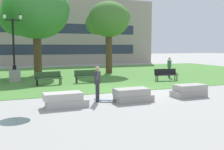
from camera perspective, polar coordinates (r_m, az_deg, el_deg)
The scene contains 16 objects.
ground_plane at distance 15.45m, azimuth 4.10°, elevation -3.64°, with size 140.00×140.00×0.00m, color #A3A09B.
grass_lawn at distance 24.74m, azimuth -6.07°, elevation 0.10°, with size 40.00×20.00×0.02m, color #4C8438.
concrete_block_center at distance 11.73m, azimuth -10.19°, elevation -5.37°, with size 1.90×0.90×0.64m.
concrete_block_left at distance 12.69m, azimuth 4.51°, elevation -4.40°, with size 1.85×0.90×0.64m.
concrete_block_right at distance 14.46m, azimuth 16.47°, elevation -3.33°, with size 1.81×0.90×0.64m.
person_skateboarder at distance 12.54m, azimuth -3.19°, elevation -1.44°, with size 0.60×1.39×1.71m.
skateboard at distance 12.58m, azimuth -1.65°, elevation -5.51°, with size 1.00×0.64×0.14m.
puddle at distance 10.05m, azimuth -20.54°, elevation -9.42°, with size 1.12×1.12×0.01m, color #47515B.
park_bench_near_left at distance 20.62m, azimuth 11.66°, elevation 0.25°, with size 1.85×0.76×0.90m.
park_bench_near_right at distance 18.38m, azimuth -13.67°, elevation -0.52°, with size 1.85×0.75×0.90m.
park_bench_far_left at distance 19.21m, azimuth -5.50°, elevation -0.09°, with size 1.81×0.55×0.90m.
lamp_post_center at distance 20.84m, azimuth -20.47°, elevation 1.44°, with size 1.32×0.80×5.04m.
tree_far_left at distance 25.00m, azimuth -16.34°, elevation 12.95°, with size 6.07×5.78×8.20m.
tree_near_right at distance 25.93m, azimuth -0.81°, elevation 11.81°, with size 4.21×4.01×6.95m.
person_bystander_near_lawn at distance 22.77m, azimuth 12.37°, elevation 1.91°, with size 0.35×0.61×1.71m.
building_facade_distant at distance 39.22m, azimuth -9.10°, elevation 9.48°, with size 26.68×1.03×9.84m.
Camera 1 is at (-6.67, -13.68, 2.65)m, focal length 42.00 mm.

